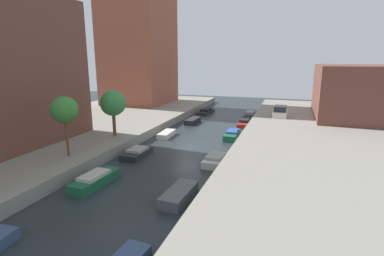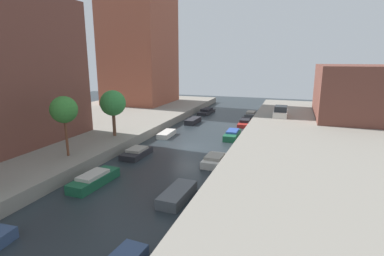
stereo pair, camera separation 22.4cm
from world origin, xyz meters
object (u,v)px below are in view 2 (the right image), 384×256
parked_car (281,112)px  moored_boat_right_1 (177,194)px  moored_boat_right_3 (232,135)px  moored_boat_left_4 (193,121)px  low_block_right (357,92)px  moored_boat_left_1 (94,180)px  moored_boat_left_5 (207,111)px  moored_boat_right_2 (215,160)px  street_tree_1 (64,110)px  apartment_tower_far (140,43)px  moored_boat_left_3 (167,134)px  street_tree_2 (113,103)px  moored_boat_left_2 (137,153)px  moored_boat_right_5 (251,114)px  moored_boat_right_4 (245,122)px

parked_car → moored_boat_right_1: size_ratio=1.15×
moored_boat_right_1 → moored_boat_right_3: moored_boat_right_3 is taller
moored_boat_left_4 → moored_boat_right_1: (6.43, -22.29, 0.01)m
low_block_right → moored_boat_left_1: bearing=-126.5°
moored_boat_left_5 → moored_boat_right_2: (7.39, -23.10, 0.04)m
street_tree_1 → moored_boat_right_3: street_tree_1 is taller
parked_car → moored_boat_right_3: parked_car is taller
apartment_tower_far → moored_boat_left_3: (12.44, -17.48, -11.06)m
street_tree_2 → moored_boat_left_3: size_ratio=1.42×
moored_boat_left_2 → moored_boat_left_3: size_ratio=1.05×
apartment_tower_far → moored_boat_left_1: bearing=-67.7°
moored_boat_left_1 → moored_boat_right_5: size_ratio=1.19×
moored_boat_right_2 → moored_boat_left_3: bearing=136.2°
apartment_tower_far → moored_boat_right_3: (19.78, -15.77, -10.94)m
moored_boat_left_3 → moored_boat_right_2: bearing=-43.8°
apartment_tower_far → moored_boat_right_2: (20.12, -24.83, -10.95)m
moored_boat_left_2 → low_block_right: bearing=45.5°
moored_boat_left_3 → moored_boat_left_4: bearing=85.4°
moored_boat_right_1 → moored_boat_right_5: moored_boat_right_5 is taller
moored_boat_right_1 → moored_boat_right_4: moored_boat_right_4 is taller
street_tree_2 → parked_car: (15.78, 16.56, -2.77)m
moored_boat_left_2 → moored_boat_right_2: bearing=1.8°
moored_boat_right_2 → moored_boat_right_5: size_ratio=0.91×
moored_boat_left_2 → moored_boat_right_4: bearing=66.1°
moored_boat_right_1 → moored_boat_right_3: size_ratio=0.88×
apartment_tower_far → moored_boat_left_3: 24.13m
street_tree_1 → moored_boat_left_3: street_tree_1 is taller
moored_boat_left_5 → parked_car: bearing=-19.3°
street_tree_2 → moored_boat_right_4: street_tree_2 is taller
moored_boat_left_4 → moored_boat_right_1: 23.20m
street_tree_1 → moored_boat_right_2: size_ratio=1.51×
moored_boat_left_5 → moored_boat_right_4: moored_boat_right_4 is taller
parked_car → moored_boat_left_4: (-11.47, -3.82, -1.27)m
street_tree_2 → moored_boat_left_2: bearing=-33.5°
moored_boat_left_2 → moored_boat_right_1: size_ratio=0.96×
moored_boat_right_4 → moored_boat_right_5: bearing=91.0°
moored_boat_left_2 → moored_boat_right_2: 7.40m
apartment_tower_far → moored_boat_right_4: apartment_tower_far is taller
apartment_tower_far → parked_car: apartment_tower_far is taller
moored_boat_left_5 → moored_boat_right_5: size_ratio=1.29×
low_block_right → moored_boat_left_4: size_ratio=3.99×
street_tree_1 → parked_car: 28.46m
low_block_right → moored_boat_right_1: low_block_right is taller
low_block_right → moored_boat_right_4: size_ratio=3.17×
moored_boat_left_2 → moored_boat_right_4: size_ratio=0.77×
moored_boat_left_2 → moored_boat_right_5: size_ratio=0.97×
moored_boat_right_4 → street_tree_2: bearing=-129.1°
moored_boat_right_4 → street_tree_1: bearing=-118.5°
low_block_right → moored_boat_right_3: 19.30m
street_tree_1 → moored_boat_right_3: bearing=50.9°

